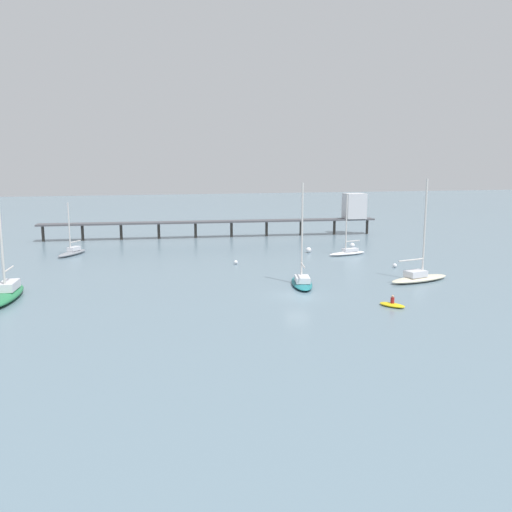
% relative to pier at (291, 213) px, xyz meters
% --- Properties ---
extents(ground_plane, '(400.00, 400.00, 0.00)m').
position_rel_pier_xyz_m(ground_plane, '(-14.72, -45.68, -4.27)').
color(ground_plane, slate).
extents(pier, '(62.53, 8.38, 7.97)m').
position_rel_pier_xyz_m(pier, '(0.00, 0.00, 0.00)').
color(pier, '#4C4C51').
rests_on(pier, ground_plane).
extents(sailboat_teal, '(3.88, 7.73, 11.44)m').
position_rel_pier_xyz_m(sailboat_teal, '(-12.61, -41.22, -3.63)').
color(sailboat_teal, '#1E727A').
rests_on(sailboat_teal, ground_plane).
extents(sailboat_white, '(6.53, 2.82, 9.07)m').
position_rel_pier_xyz_m(sailboat_white, '(1.16, -23.43, -3.68)').
color(sailboat_white, white).
rests_on(sailboat_white, ground_plane).
extents(sailboat_green, '(3.06, 9.52, 12.06)m').
position_rel_pier_xyz_m(sailboat_green, '(-43.37, -39.42, -3.51)').
color(sailboat_green, '#287F4C').
rests_on(sailboat_green, ground_plane).
extents(sailboat_cream, '(8.58, 4.13, 11.85)m').
position_rel_pier_xyz_m(sailboat_cream, '(1.24, -42.74, -3.60)').
color(sailboat_cream, beige).
rests_on(sailboat_cream, ground_plane).
extents(sailboat_gray, '(4.68, 6.52, 7.90)m').
position_rel_pier_xyz_m(sailboat_gray, '(-38.92, -12.74, -3.71)').
color(sailboat_gray, gray).
rests_on(sailboat_gray, ground_plane).
extents(dinghy_yellow, '(2.39, 2.77, 1.14)m').
position_rel_pier_xyz_m(dinghy_yellow, '(-7.36, -52.01, -4.05)').
color(dinghy_yellow, yellow).
rests_on(dinghy_yellow, ground_plane).
extents(mooring_buoy_outer, '(0.56, 0.56, 0.56)m').
position_rel_pier_xyz_m(mooring_buoy_outer, '(-16.85, -26.50, -3.99)').
color(mooring_buoy_outer, silver).
rests_on(mooring_buoy_outer, ground_plane).
extents(mooring_buoy_mid, '(0.84, 0.84, 0.84)m').
position_rel_pier_xyz_m(mooring_buoy_mid, '(4.78, -17.30, -3.85)').
color(mooring_buoy_mid, silver).
rests_on(mooring_buoy_mid, ground_plane).
extents(mooring_buoy_inner, '(0.56, 0.56, 0.56)m').
position_rel_pier_xyz_m(mooring_buoy_inner, '(2.90, -34.32, -3.99)').
color(mooring_buoy_inner, silver).
rests_on(mooring_buoy_inner, ground_plane).
extents(mooring_buoy_far, '(0.84, 0.84, 0.84)m').
position_rel_pier_xyz_m(mooring_buoy_far, '(-3.78, -19.89, -3.85)').
color(mooring_buoy_far, silver).
rests_on(mooring_buoy_far, ground_plane).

